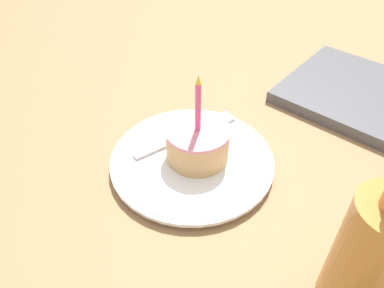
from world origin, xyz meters
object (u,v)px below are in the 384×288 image
object	(u,v)px
bottle	(371,254)
cake_slice	(196,144)
marble_board	(375,100)
plate	(192,160)
fork	(193,132)

from	to	relation	value
bottle	cake_slice	bearing A→B (deg)	-11.01
cake_slice	marble_board	size ratio (longest dim) A/B	0.45
cake_slice	marble_board	bearing A→B (deg)	-113.89
plate	marble_board	size ratio (longest dim) A/B	0.79
plate	bottle	xyz separation A→B (m)	(-0.25, 0.05, 0.07)
cake_slice	bottle	size ratio (longest dim) A/B	0.66
fork	bottle	bearing A→B (deg)	163.06
fork	bottle	size ratio (longest dim) A/B	0.85
marble_board	bottle	bearing A→B (deg)	106.54
cake_slice	bottle	world-z (taller)	bottle
fork	bottle	xyz separation A→B (m)	(-0.29, 0.09, 0.06)
bottle	plate	bearing A→B (deg)	-10.13
plate	fork	bearing A→B (deg)	-51.92
fork	marble_board	world-z (taller)	same
cake_slice	marble_board	xyz separation A→B (m)	(-0.14, -0.32, -0.03)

